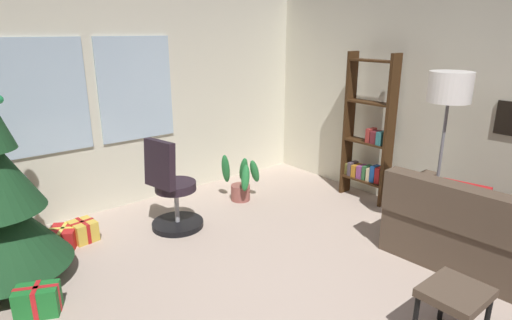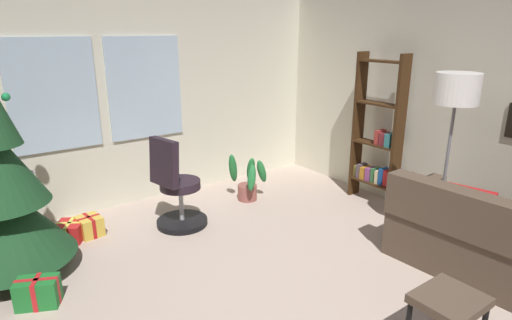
{
  "view_description": "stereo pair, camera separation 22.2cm",
  "coord_description": "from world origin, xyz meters",
  "px_view_note": "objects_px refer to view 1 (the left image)",
  "views": [
    {
      "loc": [
        -1.94,
        -1.67,
        2.08
      ],
      "look_at": [
        0.34,
        1.1,
        0.96
      ],
      "focal_mm": 29.47,
      "sensor_mm": 36.0,
      "label": 1
    },
    {
      "loc": [
        -1.76,
        -1.8,
        2.08
      ],
      "look_at": [
        0.34,
        1.1,
        0.96
      ],
      "focal_mm": 29.47,
      "sensor_mm": 36.0,
      "label": 2
    }
  ],
  "objects_px": {
    "office_chair": "(172,194)",
    "floor_lamp": "(449,98)",
    "gift_box_gold": "(83,231)",
    "bookshelf": "(368,138)",
    "footstool": "(455,297)",
    "gift_box_green": "(38,301)",
    "gift_box_red": "(64,237)",
    "potted_plant": "(241,181)"
  },
  "relations": [
    {
      "from": "footstool",
      "to": "floor_lamp",
      "type": "distance_m",
      "value": 1.88
    },
    {
      "from": "gift_box_green",
      "to": "floor_lamp",
      "type": "xyz_separation_m",
      "value": [
        3.37,
        -1.3,
        1.36
      ]
    },
    {
      "from": "gift_box_red",
      "to": "gift_box_gold",
      "type": "distance_m",
      "value": 0.19
    },
    {
      "from": "gift_box_gold",
      "to": "office_chair",
      "type": "relative_size",
      "value": 0.27
    },
    {
      "from": "potted_plant",
      "to": "bookshelf",
      "type": "bearing_deg",
      "value": -37.53
    },
    {
      "from": "gift_box_red",
      "to": "potted_plant",
      "type": "xyz_separation_m",
      "value": [
        2.1,
        -0.18,
        0.16
      ]
    },
    {
      "from": "footstool",
      "to": "office_chair",
      "type": "relative_size",
      "value": 0.42
    },
    {
      "from": "footstool",
      "to": "gift_box_gold",
      "type": "relative_size",
      "value": 1.55
    },
    {
      "from": "gift_box_red",
      "to": "gift_box_green",
      "type": "bearing_deg",
      "value": -115.18
    },
    {
      "from": "gift_box_green",
      "to": "footstool",
      "type": "bearing_deg",
      "value": -45.34
    },
    {
      "from": "gift_box_red",
      "to": "gift_box_green",
      "type": "relative_size",
      "value": 1.03
    },
    {
      "from": "gift_box_red",
      "to": "potted_plant",
      "type": "distance_m",
      "value": 2.11
    },
    {
      "from": "gift_box_green",
      "to": "potted_plant",
      "type": "xyz_separation_m",
      "value": [
        2.57,
        0.81,
        0.14
      ]
    },
    {
      "from": "office_chair",
      "to": "floor_lamp",
      "type": "height_order",
      "value": "floor_lamp"
    },
    {
      "from": "bookshelf",
      "to": "gift_box_gold",
      "type": "bearing_deg",
      "value": 160.21
    },
    {
      "from": "gift_box_red",
      "to": "office_chair",
      "type": "bearing_deg",
      "value": -19.2
    },
    {
      "from": "gift_box_red",
      "to": "office_chair",
      "type": "relative_size",
      "value": 0.37
    },
    {
      "from": "gift_box_gold",
      "to": "office_chair",
      "type": "height_order",
      "value": "office_chair"
    },
    {
      "from": "footstool",
      "to": "bookshelf",
      "type": "bearing_deg",
      "value": 49.39
    },
    {
      "from": "gift_box_green",
      "to": "potted_plant",
      "type": "distance_m",
      "value": 2.7
    },
    {
      "from": "gift_box_green",
      "to": "floor_lamp",
      "type": "height_order",
      "value": "floor_lamp"
    },
    {
      "from": "floor_lamp",
      "to": "gift_box_gold",
      "type": "bearing_deg",
      "value": 139.85
    },
    {
      "from": "gift_box_red",
      "to": "office_chair",
      "type": "xyz_separation_m",
      "value": [
        1.04,
        -0.36,
        0.3
      ]
    },
    {
      "from": "footstool",
      "to": "gift_box_green",
      "type": "distance_m",
      "value": 3.02
    },
    {
      "from": "office_chair",
      "to": "bookshelf",
      "type": "height_order",
      "value": "bookshelf"
    },
    {
      "from": "gift_box_green",
      "to": "bookshelf",
      "type": "distance_m",
      "value": 3.88
    },
    {
      "from": "gift_box_green",
      "to": "bookshelf",
      "type": "bearing_deg",
      "value": -2.28
    },
    {
      "from": "bookshelf",
      "to": "floor_lamp",
      "type": "bearing_deg",
      "value": -111.18
    },
    {
      "from": "footstool",
      "to": "gift_box_red",
      "type": "xyz_separation_m",
      "value": [
        -1.65,
        3.13,
        -0.27
      ]
    },
    {
      "from": "footstool",
      "to": "gift_box_green",
      "type": "relative_size",
      "value": 1.19
    },
    {
      "from": "footstool",
      "to": "gift_box_green",
      "type": "xyz_separation_m",
      "value": [
        -2.11,
        2.14,
        -0.25
      ]
    },
    {
      "from": "floor_lamp",
      "to": "bookshelf",
      "type": "bearing_deg",
      "value": 68.82
    },
    {
      "from": "gift_box_gold",
      "to": "floor_lamp",
      "type": "height_order",
      "value": "floor_lamp"
    },
    {
      "from": "gift_box_gold",
      "to": "office_chair",
      "type": "xyz_separation_m",
      "value": [
        0.85,
        -0.35,
        0.3
      ]
    },
    {
      "from": "floor_lamp",
      "to": "gift_box_green",
      "type": "bearing_deg",
      "value": 158.85
    },
    {
      "from": "bookshelf",
      "to": "potted_plant",
      "type": "height_order",
      "value": "bookshelf"
    },
    {
      "from": "bookshelf",
      "to": "potted_plant",
      "type": "distance_m",
      "value": 1.67
    },
    {
      "from": "footstool",
      "to": "bookshelf",
      "type": "distance_m",
      "value": 2.65
    },
    {
      "from": "gift_box_green",
      "to": "gift_box_gold",
      "type": "xyz_separation_m",
      "value": [
        0.66,
        0.99,
        -0.01
      ]
    },
    {
      "from": "office_chair",
      "to": "gift_box_green",
      "type": "bearing_deg",
      "value": -157.19
    },
    {
      "from": "office_chair",
      "to": "floor_lamp",
      "type": "distance_m",
      "value": 2.9
    },
    {
      "from": "footstool",
      "to": "gift_box_red",
      "type": "relative_size",
      "value": 1.16
    }
  ]
}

